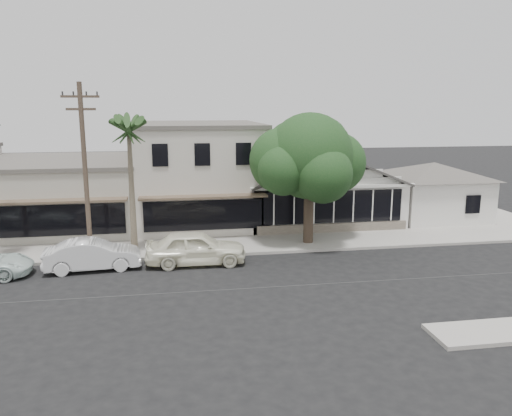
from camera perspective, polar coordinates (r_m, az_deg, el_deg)
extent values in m
plane|color=black|center=(22.42, 3.19, -8.94)|extent=(140.00, 140.00, 0.00)
cube|color=#9E9991|center=(28.52, -15.84, -4.69)|extent=(90.00, 3.50, 0.15)
cube|color=white|center=(34.94, 6.79, 1.05)|extent=(10.00, 8.00, 3.00)
cube|color=black|center=(31.09, 8.87, 0.14)|extent=(8.80, 0.10, 2.00)
cube|color=#60564C|center=(31.40, 8.78, -2.36)|extent=(9.60, 0.18, 0.70)
cube|color=white|center=(37.16, 19.47, 1.09)|extent=(6.00, 6.00, 3.00)
cube|color=beige|center=(34.33, -6.58, 3.82)|extent=(8.00, 10.00, 6.50)
cube|color=beige|center=(35.24, -21.31, 1.41)|extent=(10.00, 10.00, 4.20)
cylinder|color=brown|center=(26.26, -18.91, 3.63)|extent=(0.24, 0.24, 9.00)
cube|color=brown|center=(26.05, -19.47, 11.93)|extent=(1.80, 0.12, 0.12)
cube|color=brown|center=(26.05, -19.38, 10.61)|extent=(1.40, 0.12, 0.12)
imported|color=white|center=(25.35, -6.90, -4.52)|extent=(5.06, 2.11, 1.71)
imported|color=white|center=(25.62, -18.17, -5.10)|extent=(4.69, 2.00, 1.50)
cylinder|color=#493B2C|center=(28.64, 6.01, -1.31)|extent=(0.56, 0.56, 2.97)
sphere|color=#193D19|center=(28.06, 6.16, 5.92)|extent=(4.83, 4.83, 4.83)
sphere|color=#193D19|center=(29.12, 9.04, 5.13)|extent=(3.53, 3.53, 3.53)
sphere|color=#193D19|center=(28.09, 3.01, 5.40)|extent=(3.72, 3.72, 3.72)
sphere|color=#193D19|center=(26.93, 7.68, 3.85)|extent=(3.16, 3.16, 3.16)
sphere|color=#193D19|center=(29.32, 4.34, 6.74)|extent=(3.34, 3.34, 3.34)
sphere|color=#193D19|center=(29.56, 7.62, 7.44)|extent=(2.97, 2.97, 2.97)
sphere|color=#193D19|center=(27.01, 3.12, 4.36)|extent=(2.79, 2.79, 2.79)
cone|color=#726651|center=(26.69, -13.98, 1.29)|extent=(0.38, 0.38, 6.48)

